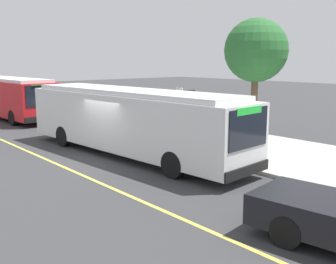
{
  "coord_description": "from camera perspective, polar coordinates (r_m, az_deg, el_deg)",
  "views": [
    {
      "loc": [
        14.38,
        -9.07,
        4.21
      ],
      "look_at": [
        2.04,
        1.67,
        1.22
      ],
      "focal_mm": 42.26,
      "sensor_mm": 36.0,
      "label": 1
    }
  ],
  "objects": [
    {
      "name": "street_tree_near_shelter",
      "position": [
        21.82,
        12.57,
        11.34
      ],
      "size": [
        3.36,
        3.36,
        6.24
      ],
      "color": "brown",
      "rests_on": "sidewalk_curb"
    },
    {
      "name": "route_sign_post",
      "position": [
        18.74,
        1.66,
        3.44
      ],
      "size": [
        0.44,
        0.08,
        2.8
      ],
      "color": "#333338",
      "rests_on": "sidewalk_curb"
    },
    {
      "name": "bus_shelter",
      "position": [
        22.36,
        -0.24,
        4.47
      ],
      "size": [
        2.9,
        1.6,
        2.48
      ],
      "color": "#333338",
      "rests_on": "sidewalk_curb"
    },
    {
      "name": "transit_bus_second",
      "position": [
        30.87,
        -21.81,
        4.8
      ],
      "size": [
        10.4,
        3.01,
        2.95
      ],
      "color": "red",
      "rests_on": "ground_plane"
    },
    {
      "name": "sidewalk_curb",
      "position": [
        21.24,
        5.2,
        -0.92
      ],
      "size": [
        44.0,
        6.4,
        0.15
      ],
      "primitive_type": "cube",
      "color": "#B7B2A8",
      "rests_on": "ground_plane"
    },
    {
      "name": "pedestrian_commuter",
      "position": [
        23.35,
        -6.51,
        2.67
      ],
      "size": [
        0.24,
        0.4,
        1.69
      ],
      "color": "#282D47",
      "rests_on": "sidewalk_curb"
    },
    {
      "name": "lane_stripe_center",
      "position": [
        16.48,
        -15.03,
        -4.8
      ],
      "size": [
        36.0,
        0.14,
        0.01
      ],
      "primitive_type": "cube",
      "color": "#E0D64C",
      "rests_on": "ground_plane"
    },
    {
      "name": "ground_plane",
      "position": [
        17.52,
        -8.56,
        -3.67
      ],
      "size": [
        120.0,
        120.0,
        0.0
      ],
      "primitive_type": "plane",
      "color": "#38383A"
    },
    {
      "name": "waiting_bench",
      "position": [
        22.5,
        0.25,
        1.2
      ],
      "size": [
        1.6,
        0.48,
        0.95
      ],
      "color": "brown",
      "rests_on": "sidewalk_curb"
    },
    {
      "name": "transit_bus_main",
      "position": [
        17.58,
        -5.56,
        1.83
      ],
      "size": [
        12.65,
        3.38,
        2.95
      ],
      "color": "white",
      "rests_on": "ground_plane"
    }
  ]
}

